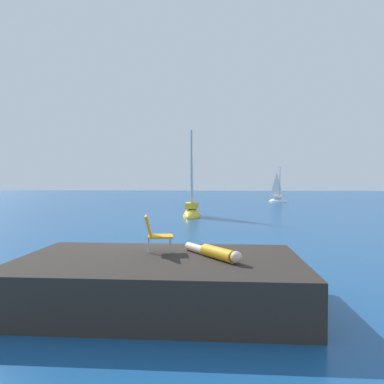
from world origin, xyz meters
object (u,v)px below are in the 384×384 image
object	(u,v)px
person_sunbather	(214,252)
beach_chair	(155,232)
sailboat_near	(192,212)
sailboat_far	(278,200)

from	to	relation	value
person_sunbather	beach_chair	world-z (taller)	beach_chair
sailboat_near	beach_chair	world-z (taller)	sailboat_near
sailboat_near	person_sunbather	world-z (taller)	sailboat_near
sailboat_near	beach_chair	xyz separation A→B (m)	(0.42, -17.01, 1.03)
beach_chair	sailboat_near	bearing A→B (deg)	81.35
beach_chair	sailboat_far	bearing A→B (deg)	66.30
person_sunbather	sailboat_near	bearing A→B (deg)	-31.45
sailboat_far	sailboat_near	bearing A→B (deg)	-78.95
sailboat_near	person_sunbather	bearing A→B (deg)	6.67
sailboat_near	sailboat_far	distance (m)	19.86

